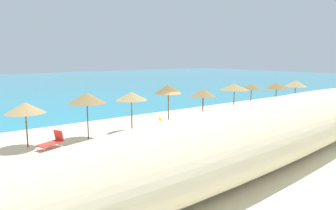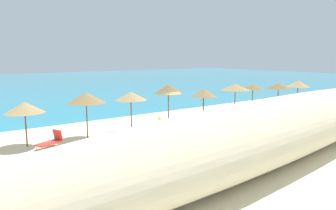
# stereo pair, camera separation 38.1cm
# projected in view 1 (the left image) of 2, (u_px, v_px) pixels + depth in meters

# --- Properties ---
(ground_plane) EXTENTS (160.00, 160.00, 0.00)m
(ground_plane) POSITION_uv_depth(u_px,v_px,m) (178.00, 131.00, 21.45)
(ground_plane) COLOR beige
(sea_water) EXTENTS (160.00, 73.86, 0.01)m
(sea_water) POSITION_uv_depth(u_px,v_px,m) (23.00, 85.00, 55.61)
(sea_water) COLOR teal
(sea_water) RESTS_ON ground_plane
(dune_ridge) EXTENTS (38.64, 7.95, 3.02)m
(dune_ridge) POSITION_uv_depth(u_px,v_px,m) (290.00, 124.00, 16.40)
(dune_ridge) COLOR beige
(dune_ridge) RESTS_ON ground_plane
(beach_umbrella_2) EXTENTS (2.14, 2.14, 2.54)m
(beach_umbrella_2) POSITION_uv_depth(u_px,v_px,m) (25.00, 108.00, 17.25)
(beach_umbrella_2) COLOR brown
(beach_umbrella_2) RESTS_ON ground_plane
(beach_umbrella_3) EXTENTS (2.31, 2.31, 2.86)m
(beach_umbrella_3) POSITION_uv_depth(u_px,v_px,m) (87.00, 98.00, 18.95)
(beach_umbrella_3) COLOR brown
(beach_umbrella_3) RESTS_ON ground_plane
(beach_umbrella_4) EXTENTS (2.11, 2.11, 2.70)m
(beach_umbrella_4) POSITION_uv_depth(u_px,v_px,m) (131.00, 96.00, 20.78)
(beach_umbrella_4) COLOR brown
(beach_umbrella_4) RESTS_ON ground_plane
(beach_umbrella_5) EXTENTS (2.16, 2.16, 2.97)m
(beach_umbrella_5) POSITION_uv_depth(u_px,v_px,m) (168.00, 89.00, 23.04)
(beach_umbrella_5) COLOR brown
(beach_umbrella_5) RESTS_ON ground_plane
(beach_umbrella_6) EXTENTS (2.01, 2.01, 2.49)m
(beach_umbrella_6) POSITION_uv_depth(u_px,v_px,m) (203.00, 93.00, 24.78)
(beach_umbrella_6) COLOR brown
(beach_umbrella_6) RESTS_ON ground_plane
(beach_umbrella_7) EXTENTS (2.48, 2.48, 2.69)m
(beach_umbrella_7) POSITION_uv_depth(u_px,v_px,m) (234.00, 87.00, 26.74)
(beach_umbrella_7) COLOR brown
(beach_umbrella_7) RESTS_ON ground_plane
(beach_umbrella_8) EXTENTS (2.02, 2.02, 2.48)m
(beach_umbrella_8) POSITION_uv_depth(u_px,v_px,m) (251.00, 87.00, 29.01)
(beach_umbrella_8) COLOR brown
(beach_umbrella_8) RESTS_ON ground_plane
(beach_umbrella_9) EXTENTS (2.35, 2.35, 2.43)m
(beach_umbrella_9) POSITION_uv_depth(u_px,v_px,m) (276.00, 86.00, 31.05)
(beach_umbrella_9) COLOR brown
(beach_umbrella_9) RESTS_ON ground_plane
(beach_umbrella_10) EXTENTS (2.26, 2.26, 2.52)m
(beach_umbrella_10) POSITION_uv_depth(u_px,v_px,m) (296.00, 84.00, 32.74)
(beach_umbrella_10) COLOR brown
(beach_umbrella_10) RESTS_ON ground_plane
(lounge_chair_0) EXTENTS (1.41, 0.80, 0.90)m
(lounge_chair_0) POSITION_uv_depth(u_px,v_px,m) (302.00, 101.00, 32.85)
(lounge_chair_0) COLOR blue
(lounge_chair_0) RESTS_ON ground_plane
(lounge_chair_1) EXTENTS (1.58, 1.16, 0.92)m
(lounge_chair_1) POSITION_uv_depth(u_px,v_px,m) (52.00, 141.00, 17.39)
(lounge_chair_1) COLOR red
(lounge_chair_1) RESTS_ON ground_plane
(lounge_chair_3) EXTENTS (1.78, 1.13, 1.01)m
(lounge_chair_3) POSITION_uv_depth(u_px,v_px,m) (153.00, 126.00, 20.99)
(lounge_chair_3) COLOR yellow
(lounge_chair_3) RESTS_ON ground_plane
(lounge_chair_4) EXTENTS (1.68, 1.25, 1.09)m
(lounge_chair_4) POSITION_uv_depth(u_px,v_px,m) (243.00, 113.00, 25.60)
(lounge_chair_4) COLOR orange
(lounge_chair_4) RESTS_ON ground_plane
(beach_ball) EXTENTS (0.29, 0.29, 0.29)m
(beach_ball) POSITION_uv_depth(u_px,v_px,m) (281.00, 112.00, 27.83)
(beach_ball) COLOR blue
(beach_ball) RESTS_ON ground_plane
(cooler_box) EXTENTS (0.70, 0.63, 0.39)m
(cooler_box) POSITION_uv_depth(u_px,v_px,m) (111.00, 152.00, 16.05)
(cooler_box) COLOR blue
(cooler_box) RESTS_ON ground_plane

